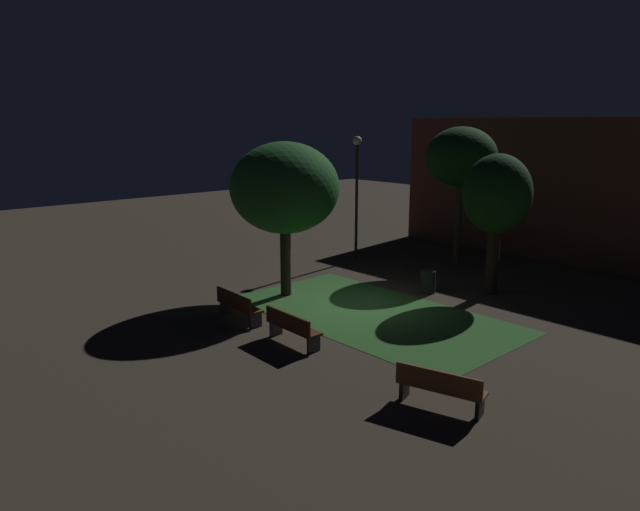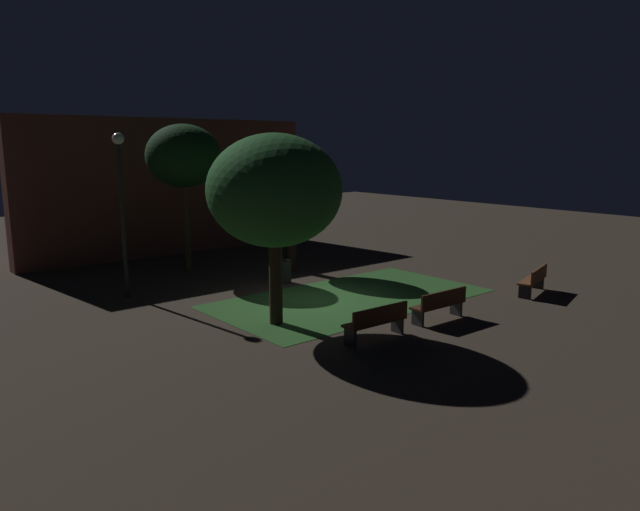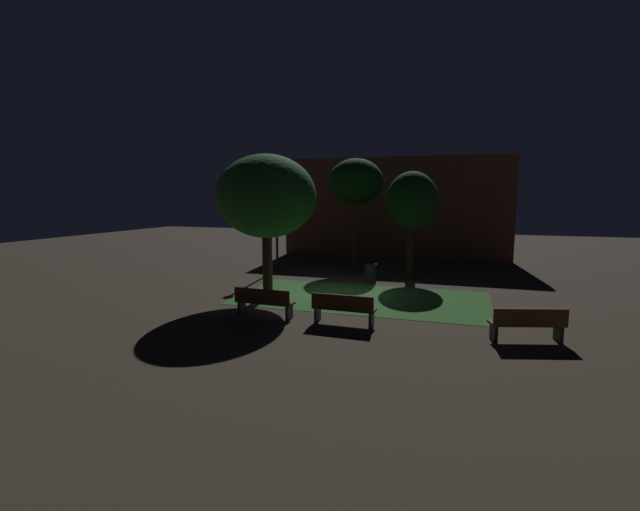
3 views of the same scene
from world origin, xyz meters
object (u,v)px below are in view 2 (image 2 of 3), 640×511
(bench_corner, at_px, (440,304))
(bench_near_trees, at_px, (534,279))
(bench_path_side, at_px, (377,321))
(tree_back_left, at_px, (274,191))
(tree_right_canopy, at_px, (184,157))
(tree_near_wall, at_px, (290,184))
(lamp_post_plaza_east, at_px, (121,189))
(trash_bin, at_px, (284,272))

(bench_corner, bearing_deg, bench_near_trees, -0.62)
(bench_path_side, bearing_deg, bench_near_trees, -0.41)
(tree_back_left, bearing_deg, tree_right_canopy, 79.58)
(bench_near_trees, bearing_deg, tree_near_wall, 115.37)
(lamp_post_plaza_east, bearing_deg, tree_near_wall, -0.78)
(bench_path_side, bearing_deg, lamp_post_plaza_east, 110.87)
(bench_path_side, height_order, bench_corner, same)
(bench_corner, xyz_separation_m, tree_back_left, (-3.58, 2.71, 3.11))
(tree_back_left, relative_size, lamp_post_plaza_east, 0.99)
(bench_path_side, distance_m, lamp_post_plaza_east, 9.12)
(bench_path_side, xyz_separation_m, trash_bin, (1.93, 6.44, -0.09))
(tree_back_left, xyz_separation_m, lamp_post_plaza_east, (-1.96, 5.35, -0.16))
(lamp_post_plaza_east, relative_size, trash_bin, 6.62)
(bench_near_trees, bearing_deg, trash_bin, 129.15)
(tree_back_left, height_order, tree_near_wall, tree_back_left)
(bench_path_side, height_order, trash_bin, bench_path_side)
(tree_right_canopy, bearing_deg, lamp_post_plaza_east, -145.19)
(lamp_post_plaza_east, bearing_deg, bench_near_trees, -38.25)
(tree_near_wall, relative_size, trash_bin, 6.05)
(bench_path_side, distance_m, bench_near_trees, 7.22)
(bench_corner, bearing_deg, lamp_post_plaza_east, 124.49)
(bench_corner, distance_m, tree_near_wall, 8.52)
(lamp_post_plaza_east, bearing_deg, bench_path_side, -69.13)
(bench_path_side, distance_m, tree_near_wall, 9.13)
(bench_near_trees, relative_size, lamp_post_plaza_east, 0.36)
(bench_corner, bearing_deg, tree_near_wall, 83.21)
(bench_path_side, relative_size, tree_near_wall, 0.39)
(bench_corner, bearing_deg, trash_bin, 94.74)
(tree_right_canopy, xyz_separation_m, tree_near_wall, (3.12, -2.43, -1.00))
(bench_corner, relative_size, tree_right_canopy, 0.33)
(tree_right_canopy, xyz_separation_m, trash_bin, (1.63, -3.96, -3.93))
(tree_right_canopy, distance_m, lamp_post_plaza_east, 4.20)
(tree_near_wall, bearing_deg, trash_bin, -134.14)
(bench_path_side, xyz_separation_m, tree_near_wall, (3.41, 7.97, 2.84))
(bench_near_trees, height_order, tree_right_canopy, tree_right_canopy)
(bench_near_trees, distance_m, trash_bin, 8.38)
(lamp_post_plaza_east, bearing_deg, tree_back_left, -69.94)
(bench_near_trees, bearing_deg, lamp_post_plaza_east, 141.75)
(bench_corner, distance_m, tree_right_canopy, 11.30)
(tree_near_wall, distance_m, trash_bin, 3.63)
(bench_path_side, xyz_separation_m, lamp_post_plaza_east, (-3.07, 8.06, 2.95))
(bench_near_trees, height_order, lamp_post_plaza_east, lamp_post_plaza_east)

